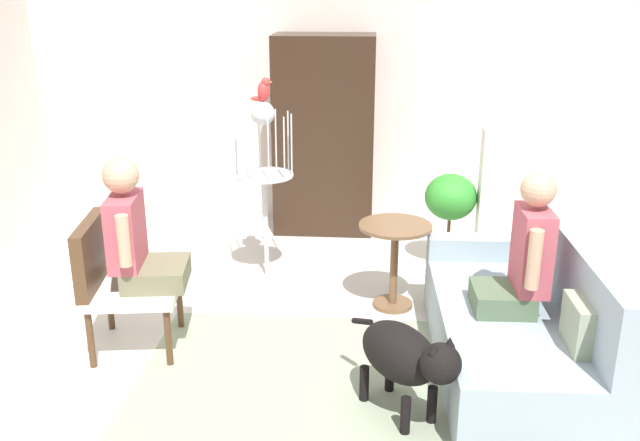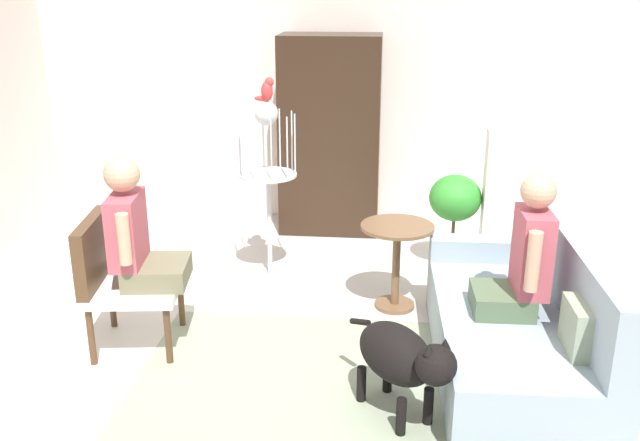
# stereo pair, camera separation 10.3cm
# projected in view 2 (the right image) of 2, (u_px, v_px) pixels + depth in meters

# --- Properties ---
(ground_plane) EXTENTS (7.66, 7.66, 0.00)m
(ground_plane) POSITION_uv_depth(u_px,v_px,m) (332.00, 372.00, 4.39)
(ground_plane) COLOR beige
(back_wall) EXTENTS (6.99, 0.12, 2.73)m
(back_wall) POSITION_uv_depth(u_px,v_px,m) (359.00, 85.00, 6.88)
(back_wall) COLOR silver
(back_wall) RESTS_ON ground
(area_rug) EXTENTS (2.48, 1.82, 0.01)m
(area_rug) POSITION_uv_depth(u_px,v_px,m) (335.00, 388.00, 4.22)
(area_rug) COLOR gray
(area_rug) RESTS_ON ground
(couch) EXTENTS (0.95, 1.87, 0.88)m
(couch) POSITION_uv_depth(u_px,v_px,m) (522.00, 328.00, 4.32)
(couch) COLOR #8EA0AD
(couch) RESTS_ON ground
(armchair) EXTENTS (0.66, 0.69, 0.89)m
(armchair) POSITION_uv_depth(u_px,v_px,m) (116.00, 272.00, 4.56)
(armchair) COLOR #4C331E
(armchair) RESTS_ON ground
(person_on_couch) EXTENTS (0.44, 0.52, 0.88)m
(person_on_couch) POSITION_uv_depth(u_px,v_px,m) (524.00, 257.00, 4.15)
(person_on_couch) COLOR #4C6046
(person_on_armchair) EXTENTS (0.51, 0.57, 0.85)m
(person_on_armchair) POSITION_uv_depth(u_px,v_px,m) (136.00, 234.00, 4.48)
(person_on_armchair) COLOR #6A664C
(round_end_table) EXTENTS (0.54, 0.54, 0.66)m
(round_end_table) POSITION_uv_depth(u_px,v_px,m) (397.00, 252.00, 5.13)
(round_end_table) COLOR brown
(round_end_table) RESTS_ON ground
(dog) EXTENTS (0.60, 0.74, 0.61)m
(dog) POSITION_uv_depth(u_px,v_px,m) (401.00, 357.00, 3.82)
(dog) COLOR black
(dog) RESTS_ON ground
(bird_cage_stand) EXTENTS (0.46, 0.46, 1.47)m
(bird_cage_stand) POSITION_uv_depth(u_px,v_px,m) (268.00, 180.00, 5.50)
(bird_cage_stand) COLOR silver
(bird_cage_stand) RESTS_ON ground
(parrot) EXTENTS (0.17, 0.10, 0.18)m
(parrot) POSITION_uv_depth(u_px,v_px,m) (267.00, 90.00, 5.26)
(parrot) COLOR red
(parrot) RESTS_ON bird_cage_stand
(potted_plant) EXTENTS (0.43, 0.43, 0.82)m
(potted_plant) POSITION_uv_depth(u_px,v_px,m) (455.00, 208.00, 5.82)
(potted_plant) COLOR beige
(potted_plant) RESTS_ON ground
(column_lamp) EXTENTS (0.20, 0.20, 1.22)m
(column_lamp) POSITION_uv_depth(u_px,v_px,m) (494.00, 204.00, 5.70)
(column_lamp) COLOR #4C4742
(column_lamp) RESTS_ON ground
(armoire_cabinet) EXTENTS (0.94, 0.56, 1.88)m
(armoire_cabinet) POSITION_uv_depth(u_px,v_px,m) (330.00, 135.00, 6.66)
(armoire_cabinet) COLOR black
(armoire_cabinet) RESTS_ON ground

